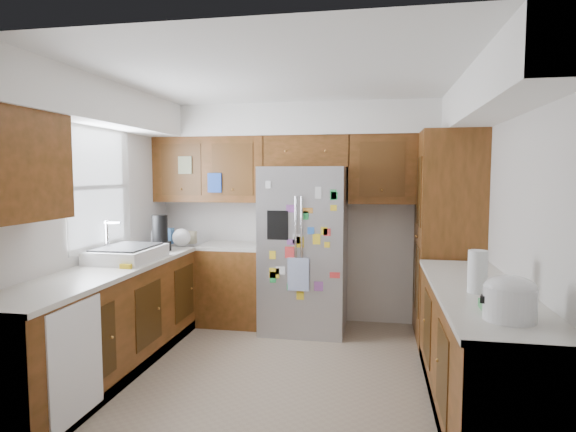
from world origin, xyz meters
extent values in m
plane|color=gray|center=(0.00, 0.00, 0.00)|extent=(3.60, 3.60, 0.00)
cube|color=beige|center=(0.00, 1.60, 1.25)|extent=(3.60, 0.04, 2.50)
cube|color=beige|center=(-1.80, 0.00, 1.25)|extent=(0.04, 3.20, 2.50)
cube|color=beige|center=(1.80, 0.00, 1.25)|extent=(0.04, 3.20, 2.50)
cube|color=beige|center=(0.00, -1.60, 1.25)|extent=(3.60, 0.04, 2.50)
cube|color=white|center=(0.00, 0.00, 2.51)|extent=(3.60, 3.20, 0.02)
cube|color=white|center=(0.00, 1.41, 2.33)|extent=(3.60, 0.38, 0.35)
cube|color=white|center=(-1.61, 0.00, 2.33)|extent=(0.38, 3.20, 0.35)
cube|color=white|center=(1.61, 0.00, 2.33)|extent=(0.38, 3.20, 0.35)
cube|color=#462B0D|center=(-1.14, 1.43, 1.77)|extent=(1.33, 0.34, 0.75)
cube|color=#462B0D|center=(1.14, 1.43, 1.77)|extent=(1.33, 0.34, 0.75)
cube|color=#462B0D|center=(-1.63, -1.15, 1.77)|extent=(0.34, 0.85, 0.75)
cube|color=white|center=(-1.79, 0.10, 1.60)|extent=(0.02, 0.90, 1.05)
cube|color=white|center=(-1.75, 0.10, 1.60)|extent=(0.01, 1.02, 1.15)
cube|color=#1D44AE|center=(-1.03, 1.24, 1.62)|extent=(0.16, 0.02, 0.22)
cube|color=#C2B294|center=(-1.39, 1.24, 1.82)|extent=(0.16, 0.02, 0.20)
cube|color=#462B0D|center=(-1.50, -0.30, 0.44)|extent=(0.60, 2.60, 0.88)
cube|color=#462B0D|center=(-0.83, 1.30, 0.44)|extent=(0.75, 0.60, 0.88)
cube|color=beige|center=(-1.50, -0.30, 0.90)|extent=(0.63, 2.60, 0.04)
cube|color=beige|center=(-0.83, 1.30, 0.90)|extent=(0.75, 0.60, 0.04)
cube|color=black|center=(-1.50, -0.30, 0.05)|extent=(0.60, 2.60, 0.10)
cube|color=white|center=(-1.19, -1.15, 0.46)|extent=(0.01, 0.58, 0.80)
cube|color=#462B0D|center=(1.50, -0.47, 0.44)|extent=(0.60, 2.25, 0.88)
cube|color=beige|center=(1.50, -0.47, 0.90)|extent=(0.63, 2.25, 0.04)
cube|color=black|center=(1.50, -0.47, 0.05)|extent=(0.60, 2.25, 0.10)
cube|color=#462B0D|center=(1.50, 1.15, 1.07)|extent=(0.60, 0.90, 2.15)
cube|color=gray|center=(0.00, 1.21, 0.90)|extent=(0.90, 0.75, 1.80)
cylinder|color=silver|center=(-0.03, 0.82, 1.05)|extent=(0.02, 0.02, 0.90)
cylinder|color=silver|center=(0.03, 0.82, 1.05)|extent=(0.02, 0.02, 0.90)
cube|color=black|center=(-0.22, 0.83, 1.20)|extent=(0.22, 0.01, 0.30)
cube|color=white|center=(0.00, 0.80, 0.70)|extent=(0.22, 0.01, 0.34)
cube|color=black|center=(0.06, 0.82, 0.77)|extent=(0.09, 0.00, 0.08)
cube|color=yellow|center=(-0.27, 0.82, 0.89)|extent=(0.07, 0.00, 0.08)
cube|color=white|center=(-0.32, 0.82, 1.61)|extent=(0.05, 0.00, 0.08)
cube|color=yellow|center=(0.02, 0.82, 0.48)|extent=(0.08, 0.00, 0.10)
cube|color=white|center=(-0.02, 0.82, 1.06)|extent=(0.08, 0.00, 0.10)
cube|color=yellow|center=(0.29, 0.82, 1.01)|extent=(0.06, 0.00, 0.06)
cube|color=red|center=(0.29, 0.82, 1.14)|extent=(0.07, 0.00, 0.08)
cube|color=#8C4C99|center=(-0.08, 0.82, 1.37)|extent=(0.10, 0.00, 0.08)
cube|color=white|center=(-0.19, 0.82, 0.73)|extent=(0.10, 0.00, 0.08)
cube|color=green|center=(-0.27, 0.82, 0.66)|extent=(0.06, 0.00, 0.12)
cube|color=#8C4C99|center=(0.21, 0.82, 0.58)|extent=(0.09, 0.00, 0.10)
cube|color=red|center=(0.37, 0.82, 0.70)|extent=(0.10, 0.00, 0.06)
cube|color=red|center=(-0.10, 0.82, 0.92)|extent=(0.09, 0.00, 0.12)
cube|color=yellow|center=(-0.26, 0.82, 0.70)|extent=(0.11, 0.00, 0.11)
cube|color=yellow|center=(0.35, 0.82, 1.39)|extent=(0.06, 0.00, 0.06)
cube|color=yellow|center=(0.26, 0.82, 1.15)|extent=(0.07, 0.00, 0.08)
cube|color=yellow|center=(0.18, 0.82, 1.07)|extent=(0.08, 0.00, 0.11)
cube|color=white|center=(0.20, 0.82, 1.54)|extent=(0.06, 0.00, 0.12)
cube|color=#8C4C99|center=(-0.08, 0.82, 1.03)|extent=(0.08, 0.00, 0.06)
cube|color=blue|center=(0.12, 0.82, 1.15)|extent=(0.07, 0.00, 0.07)
cube|color=green|center=(-0.09, 0.82, 0.56)|extent=(0.07, 0.00, 0.07)
cube|color=green|center=(0.07, 0.82, 1.31)|extent=(0.05, 0.00, 0.09)
cube|color=green|center=(0.35, 0.82, 1.52)|extent=(0.06, 0.00, 0.10)
cube|color=orange|center=(0.09, 0.82, 1.36)|extent=(0.10, 0.00, 0.06)
cube|color=orange|center=(0.04, 0.82, 0.77)|extent=(0.09, 0.00, 0.08)
cube|color=green|center=(0.36, 0.82, 1.51)|extent=(0.06, 0.00, 0.07)
cube|color=yellow|center=(0.00, 0.82, 1.03)|extent=(0.10, 0.00, 0.11)
cube|color=#462B0D|center=(0.00, 1.43, 1.98)|extent=(0.96, 0.34, 0.35)
sphere|color=#1126B8|center=(-0.35, 1.39, 2.29)|extent=(0.28, 0.28, 0.28)
cylinder|color=black|center=(0.25, 1.36, 2.22)|extent=(0.26, 0.26, 0.15)
ellipsoid|color=#333338|center=(0.25, 1.36, 2.30)|extent=(0.24, 0.24, 0.11)
cube|color=white|center=(-1.50, 0.10, 0.98)|extent=(0.52, 0.70, 0.12)
cube|color=black|center=(-1.50, 0.10, 1.04)|extent=(0.44, 0.60, 0.02)
cylinder|color=silver|center=(-1.70, 0.10, 1.14)|extent=(0.02, 0.02, 0.30)
cylinder|color=silver|center=(-1.64, 0.10, 1.27)|extent=(0.16, 0.02, 0.02)
cube|color=yellow|center=(-1.31, -0.19, 0.94)|extent=(0.10, 0.18, 0.04)
cube|color=black|center=(-1.43, 0.66, 0.97)|extent=(0.18, 0.14, 0.10)
cylinder|color=black|center=(-1.43, 0.66, 1.16)|extent=(0.16, 0.16, 0.28)
cylinder|color=gray|center=(-1.51, 0.76, 1.02)|extent=(0.14, 0.14, 0.20)
sphere|color=white|center=(-1.35, 1.02, 1.02)|extent=(0.20, 0.20, 0.20)
cube|color=#3F72B2|center=(-1.60, 1.19, 1.01)|extent=(0.14, 0.10, 0.18)
cube|color=#BFB28C|center=(-1.33, 1.27, 0.99)|extent=(0.10, 0.08, 0.14)
cylinder|color=white|center=(-1.46, 0.40, 0.98)|extent=(0.08, 0.08, 0.11)
cylinder|color=white|center=(1.50, -1.22, 1.01)|extent=(0.28, 0.28, 0.19)
ellipsoid|color=white|center=(1.50, -1.22, 1.11)|extent=(0.27, 0.27, 0.12)
cube|color=black|center=(1.37, -1.22, 1.03)|extent=(0.04, 0.06, 0.04)
cylinder|color=white|center=(1.45, -0.60, 1.06)|extent=(0.13, 0.13, 0.29)
camera|label=1|loc=(0.77, -3.98, 1.72)|focal=30.00mm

